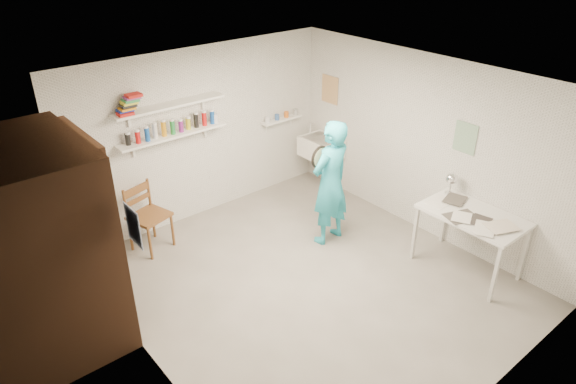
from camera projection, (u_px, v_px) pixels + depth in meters
floor at (309, 282)px, 6.13m from camera, size 4.00×4.50×0.02m
ceiling at (314, 84)px, 4.99m from camera, size 4.00×4.50×0.02m
wall_back at (202, 134)px, 7.09m from camera, size 4.00×0.02×2.40m
wall_front at (504, 298)px, 4.03m from camera, size 4.00×0.02×2.40m
wall_left at (139, 264)px, 4.43m from camera, size 0.02×4.50×2.40m
wall_right at (426, 147)px, 6.70m from camera, size 0.02×4.50×2.40m
doorway_recess at (98, 232)px, 5.25m from camera, size 0.02×0.90×2.00m
corridor_box at (24, 253)px, 4.82m from camera, size 1.40×1.50×2.10m
door_lintel at (81, 136)px, 4.76m from camera, size 0.06×1.05×0.10m
door_jamb_near at (120, 253)px, 4.92m from camera, size 0.06×0.10×2.00m
door_jamb_far at (82, 212)px, 5.60m from camera, size 0.06×0.10×2.00m
shelf_lower at (173, 135)px, 6.65m from camera, size 1.50×0.22×0.03m
shelf_upper at (170, 105)px, 6.47m from camera, size 1.50×0.22×0.03m
ledge_shelf at (282, 119)px, 7.83m from camera, size 0.70×0.14×0.03m
poster_left at (133, 226)px, 4.31m from camera, size 0.01×0.28×0.36m
poster_right_a at (330, 90)px, 7.74m from camera, size 0.01×0.34×0.42m
poster_right_b at (465, 138)px, 6.17m from camera, size 0.01×0.30×0.38m
belfast_sink at (321, 147)px, 7.94m from camera, size 0.48×0.60×0.30m
man at (330, 183)px, 6.55m from camera, size 0.65×0.45×1.69m
wall_clock at (320, 157)px, 6.58m from camera, size 0.31×0.06×0.30m
wooden_chair at (149, 216)px, 6.54m from camera, size 0.55×0.53×0.96m
work_table at (468, 242)px, 6.18m from camera, size 0.71×1.18×0.78m
desk_lamp at (452, 178)px, 6.32m from camera, size 0.15×0.15×0.15m
spray_cans at (172, 128)px, 6.61m from camera, size 1.34×0.06×0.17m
book_stack at (129, 104)px, 6.11m from camera, size 0.32×0.14×0.22m
ledge_pots at (282, 116)px, 7.80m from camera, size 0.48×0.07×0.09m
papers at (474, 213)px, 5.98m from camera, size 0.30×0.22×0.03m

